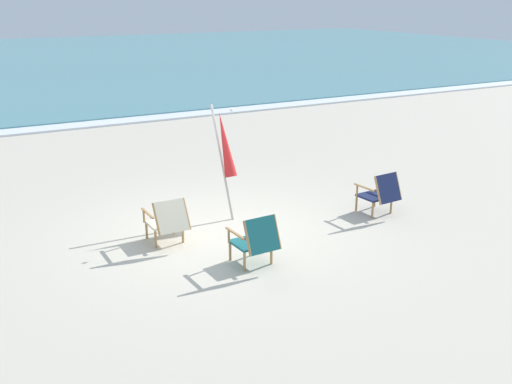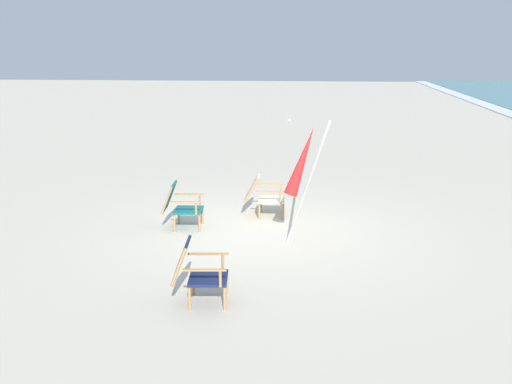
# 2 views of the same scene
# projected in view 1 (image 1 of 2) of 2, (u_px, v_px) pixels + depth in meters

# --- Properties ---
(ground_plane) EXTENTS (80.00, 80.00, 0.00)m
(ground_plane) POSITION_uv_depth(u_px,v_px,m) (220.00, 230.00, 10.33)
(ground_plane) COLOR beige
(sea) EXTENTS (80.00, 40.00, 0.10)m
(sea) POSITION_uv_depth(u_px,v_px,m) (3.00, 62.00, 35.52)
(sea) COLOR teal
(sea) RESTS_ON ground
(surf_band) EXTENTS (80.00, 1.10, 0.06)m
(surf_band) POSITION_uv_depth(u_px,v_px,m) (84.00, 124.00, 18.59)
(surf_band) COLOR white
(surf_band) RESTS_ON ground
(beach_chair_back_right) EXTENTS (0.60, 0.76, 0.78)m
(beach_chair_back_right) POSITION_uv_depth(u_px,v_px,m) (168.00, 220.00, 9.62)
(beach_chair_back_right) COLOR beige
(beach_chair_back_right) RESTS_ON ground
(beach_chair_front_right) EXTENTS (0.64, 0.74, 0.81)m
(beach_chair_front_right) POSITION_uv_depth(u_px,v_px,m) (380.00, 192.00, 10.92)
(beach_chair_front_right) COLOR #19234C
(beach_chair_front_right) RESTS_ON ground
(beach_chair_back_left) EXTENTS (0.62, 0.72, 0.81)m
(beach_chair_back_left) POSITION_uv_depth(u_px,v_px,m) (256.00, 239.00, 8.83)
(beach_chair_back_left) COLOR #196066
(beach_chair_back_left) RESTS_ON ground
(umbrella_furled_red) EXTENTS (0.29, 0.76, 2.03)m
(umbrella_furled_red) POSITION_uv_depth(u_px,v_px,m) (225.00, 146.00, 10.58)
(umbrella_furled_red) COLOR #B7B2A8
(umbrella_furled_red) RESTS_ON ground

